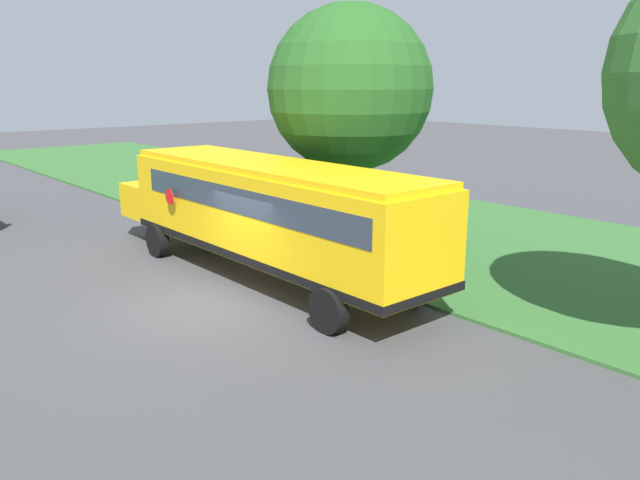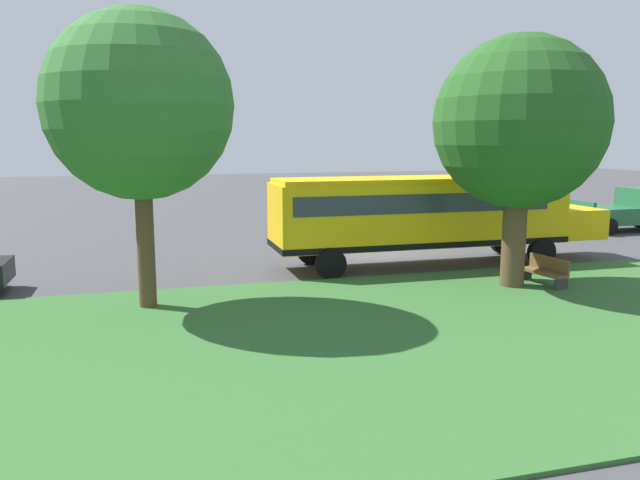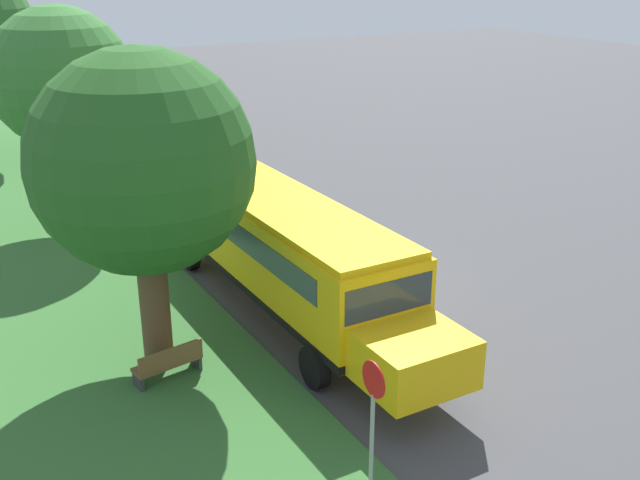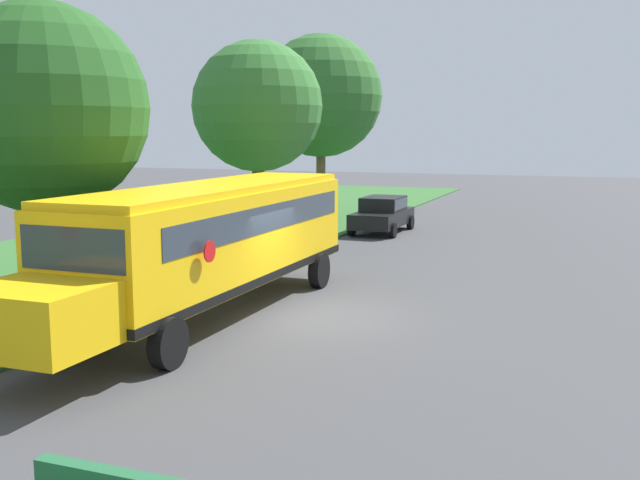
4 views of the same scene
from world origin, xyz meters
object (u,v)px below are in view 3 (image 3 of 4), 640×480
Objects in this scene: car_black_nearest at (113,155)px; park_bench at (168,363)px; oak_tree_beside_bus at (139,163)px; stop_sign at (373,412)px; school_bus at (284,244)px; oak_tree_roadside_mid at (63,76)px.

park_bench is (-3.71, -17.92, -0.40)m from car_black_nearest.
oak_tree_beside_bus is 7.50m from stop_sign.
oak_tree_roadside_mid is at bearing 109.04° from school_bus.
oak_tree_roadside_mid is at bearing 93.88° from stop_sign.
stop_sign reaches higher than park_bench.
park_bench is at bearing -153.17° from school_bus.
oak_tree_beside_bus is at bearing 106.38° from stop_sign.
oak_tree_beside_bus is 2.74× the size of stop_sign.
car_black_nearest is 17.83m from oak_tree_beside_bus.
school_bus is at bearing -70.96° from oak_tree_roadside_mid.
school_bus is at bearing 26.83° from park_bench.
car_black_nearest is 0.59× the size of oak_tree_beside_bus.
school_bus reaches higher than car_black_nearest.
car_black_nearest is at bearing 77.68° from oak_tree_beside_bus.
car_black_nearest is 18.30m from park_bench.
stop_sign is (1.16, -17.17, -3.67)m from oak_tree_roadside_mid.
car_black_nearest is at bearing 91.26° from school_bus.
park_bench is at bearing -90.18° from oak_tree_beside_bus.
oak_tree_roadside_mid is 17.59m from stop_sign.
oak_tree_beside_bus is (-3.70, -16.95, 4.12)m from car_black_nearest.
car_black_nearest is at bearing 85.61° from stop_sign.
oak_tree_beside_bus is (-4.05, -1.09, 3.07)m from school_bus.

